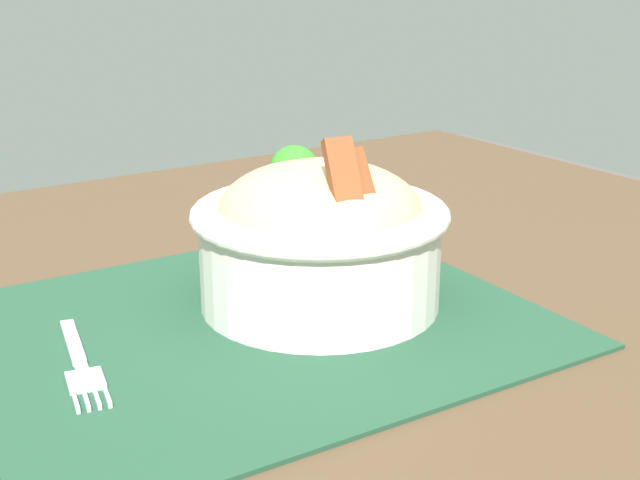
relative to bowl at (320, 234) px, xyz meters
name	(u,v)px	position (x,y,z in m)	size (l,w,h in m)	color
table	(245,431)	(0.08, 0.03, -0.12)	(1.19, 0.98, 0.72)	#4C3826
placemat	(252,325)	(0.06, 0.00, -0.06)	(0.39, 0.33, 0.00)	#1E422D
bowl	(320,234)	(0.00, 0.00, 0.00)	(0.21, 0.21, 0.13)	silver
fork	(81,365)	(0.18, 0.00, -0.05)	(0.04, 0.13, 0.00)	silver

